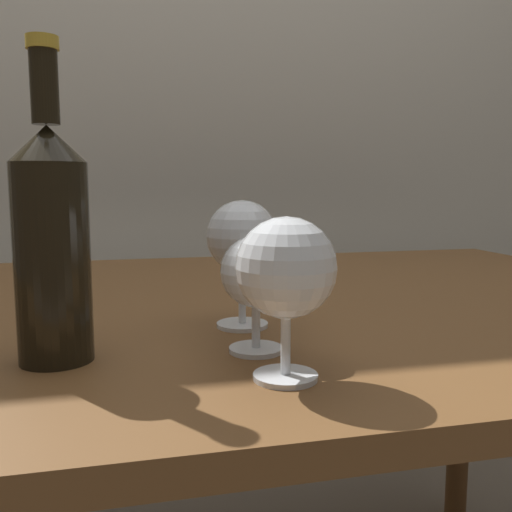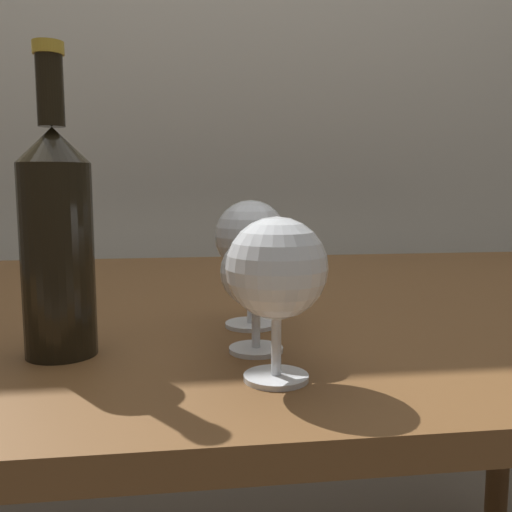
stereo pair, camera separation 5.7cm
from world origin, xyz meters
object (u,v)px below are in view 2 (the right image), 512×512
Objects in this scene: wine_bottle at (57,237)px; wine_glass_rose at (277,271)px; wine_glass_merlot at (251,239)px; wine_glass_amber at (256,274)px.

wine_glass_rose is at bearing -26.64° from wine_bottle.
wine_glass_amber is at bearing -94.09° from wine_glass_merlot.
wine_bottle is (-0.20, 0.02, 0.04)m from wine_glass_amber.
wine_glass_merlot is 0.22m from wine_bottle.
wine_glass_rose is 0.95× the size of wine_glass_merlot.
wine_glass_merlot is (0.01, 0.10, 0.03)m from wine_glass_amber.
wine_glass_amber is 0.39× the size of wine_bottle.
wine_glass_rose is at bearing -85.66° from wine_glass_amber.
wine_bottle is at bearing 175.21° from wine_glass_amber.
wine_glass_rose reaches higher than wine_glass_amber.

